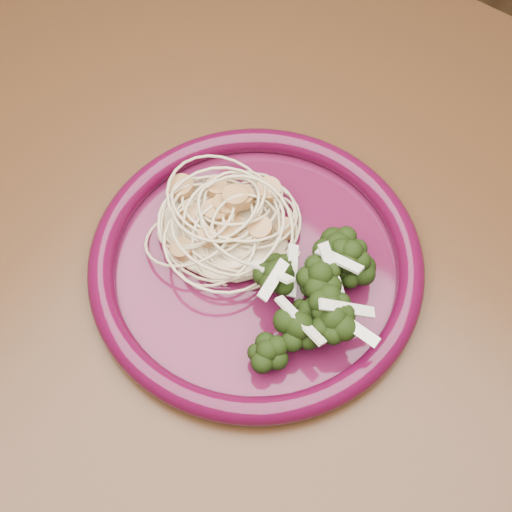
{
  "coord_description": "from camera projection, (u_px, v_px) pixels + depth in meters",
  "views": [
    {
      "loc": [
        0.17,
        -0.23,
        1.26
      ],
      "look_at": [
        -0.01,
        0.0,
        0.77
      ],
      "focal_mm": 50.0,
      "sensor_mm": 36.0,
      "label": 1
    }
  ],
  "objects": [
    {
      "name": "dining_table",
      "position": [
        259.0,
        325.0,
        0.67
      ],
      "size": [
        1.2,
        0.8,
        0.75
      ],
      "color": "#472814",
      "rests_on": "ground"
    },
    {
      "name": "dinner_plate",
      "position": [
        256.0,
        262.0,
        0.57
      ],
      "size": [
        0.33,
        0.33,
        0.02
      ],
      "rotation": [
        0.0,
        0.0,
        -0.24
      ],
      "color": "#450D25",
      "rests_on": "dining_table"
    },
    {
      "name": "spaghetti_pile",
      "position": [
        225.0,
        224.0,
        0.58
      ],
      "size": [
        0.13,
        0.12,
        0.03
      ],
      "primitive_type": "ellipsoid",
      "rotation": [
        0.0,
        0.0,
        -0.24
      ],
      "color": "#CEB98C",
      "rests_on": "dinner_plate"
    },
    {
      "name": "scallop_cluster",
      "position": [
        223.0,
        203.0,
        0.56
      ],
      "size": [
        0.13,
        0.13,
        0.03
      ],
      "primitive_type": null,
      "rotation": [
        0.0,
        0.0,
        -0.24
      ],
      "color": "tan",
      "rests_on": "spaghetti_pile"
    },
    {
      "name": "broccoli_pile",
      "position": [
        297.0,
        294.0,
        0.54
      ],
      "size": [
        0.11,
        0.15,
        0.05
      ],
      "primitive_type": "ellipsoid",
      "rotation": [
        0.0,
        0.0,
        -0.24
      ],
      "color": "black",
      "rests_on": "dinner_plate"
    },
    {
      "name": "onion_garnish",
      "position": [
        299.0,
        276.0,
        0.51
      ],
      "size": [
        0.07,
        0.09,
        0.04
      ],
      "primitive_type": null,
      "rotation": [
        0.0,
        0.0,
        -0.24
      ],
      "color": "beige",
      "rests_on": "broccoli_pile"
    }
  ]
}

